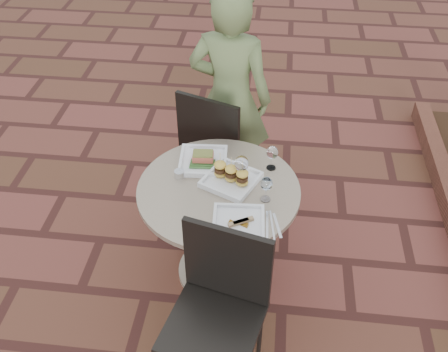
# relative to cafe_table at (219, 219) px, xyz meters

# --- Properties ---
(ground) EXTENTS (60.00, 60.00, 0.00)m
(ground) POSITION_rel_cafe_table_xyz_m (-0.01, 0.18, -0.48)
(ground) COLOR brown
(ground) RESTS_ON ground
(cafe_table) EXTENTS (0.90, 0.90, 0.73)m
(cafe_table) POSITION_rel_cafe_table_xyz_m (0.00, 0.00, 0.00)
(cafe_table) COLOR gray
(cafe_table) RESTS_ON ground
(chair_far) EXTENTS (0.56, 0.56, 0.93)m
(chair_far) POSITION_rel_cafe_table_xyz_m (-0.10, 0.67, 0.07)
(chair_far) COLOR black
(chair_far) RESTS_ON ground
(chair_near) EXTENTS (0.53, 0.53, 0.93)m
(chair_near) POSITION_rel_cafe_table_xyz_m (0.08, -0.59, 0.07)
(chair_near) COLOR black
(chair_near) RESTS_ON ground
(diner) EXTENTS (0.61, 0.45, 1.55)m
(diner) POSITION_rel_cafe_table_xyz_m (-0.03, 0.85, 0.29)
(diner) COLOR #546537
(diner) RESTS_ON ground
(plate_salmon) EXTENTS (0.29, 0.29, 0.08)m
(plate_salmon) POSITION_rel_cafe_table_xyz_m (-0.12, 0.20, 0.27)
(plate_salmon) COLOR white
(plate_salmon) RESTS_ON cafe_table
(plate_sliders) EXTENTS (0.36, 0.36, 0.18)m
(plate_sliders) POSITION_rel_cafe_table_xyz_m (0.06, 0.06, 0.28)
(plate_sliders) COLOR white
(plate_sliders) RESTS_ON cafe_table
(plate_tuna) EXTENTS (0.28, 0.28, 0.03)m
(plate_tuna) POSITION_rel_cafe_table_xyz_m (0.13, -0.27, 0.26)
(plate_tuna) COLOR white
(plate_tuna) RESTS_ON cafe_table
(wine_glass_right) EXTENTS (0.07, 0.07, 0.15)m
(wine_glass_right) POSITION_rel_cafe_table_xyz_m (0.26, -0.06, 0.35)
(wine_glass_right) COLOR white
(wine_glass_right) RESTS_ON cafe_table
(wine_glass_mid) EXTENTS (0.08, 0.08, 0.18)m
(wine_glass_mid) POSITION_rel_cafe_table_xyz_m (0.12, 0.06, 0.37)
(wine_glass_mid) COLOR white
(wine_glass_mid) RESTS_ON cafe_table
(wine_glass_far) EXTENTS (0.07, 0.07, 0.15)m
(wine_glass_far) POSITION_rel_cafe_table_xyz_m (0.28, 0.21, 0.35)
(wine_glass_far) COLOR white
(wine_glass_far) RESTS_ON cafe_table
(steel_ramekin) EXTENTS (0.07, 0.07, 0.04)m
(steel_ramekin) POSITION_rel_cafe_table_xyz_m (-0.23, 0.07, 0.27)
(steel_ramekin) COLOR silver
(steel_ramekin) RESTS_ON cafe_table
(cutlery_set) EXTENTS (0.13, 0.22, 0.00)m
(cutlery_set) POSITION_rel_cafe_table_xyz_m (0.30, -0.25, 0.25)
(cutlery_set) COLOR silver
(cutlery_set) RESTS_ON cafe_table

